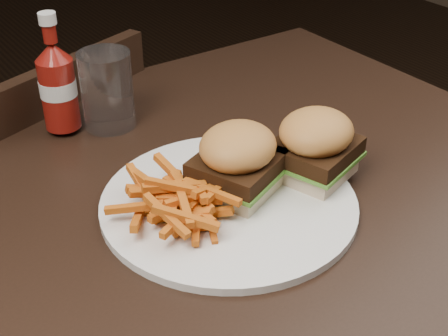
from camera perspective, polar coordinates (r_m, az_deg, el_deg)
dining_table at (r=0.76m, az=-8.06°, el=-6.28°), size 1.20×0.80×0.04m
chair_far at (r=1.32m, az=-17.24°, el=-5.02°), size 0.47×0.47×0.03m
plate at (r=0.76m, az=0.43°, el=-3.18°), size 0.31×0.31×0.01m
sandwich_half_a at (r=0.77m, az=1.23°, el=-1.37°), size 0.11×0.11×0.02m
sandwich_half_b at (r=0.81m, az=8.16°, el=0.07°), size 0.11×0.11×0.02m
fries_pile at (r=0.73m, az=-4.49°, el=-2.76°), size 0.12×0.12×0.04m
ketchup_bottle at (r=0.93m, az=-14.85°, el=6.56°), size 0.06×0.06×0.10m
tumbler at (r=0.93m, az=-10.64°, el=6.87°), size 0.08×0.08×0.12m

